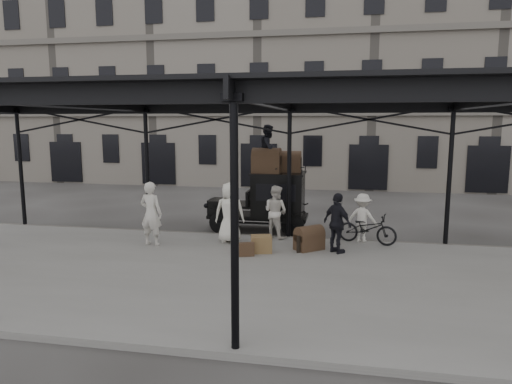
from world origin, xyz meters
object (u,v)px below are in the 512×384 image
at_px(taxi, 270,199).
at_px(porter_official, 337,223).
at_px(porter_left, 151,214).
at_px(steamer_trunk_platform, 309,240).
at_px(bicycle, 367,228).
at_px(steamer_trunk_roof_near, 267,162).

height_order(taxi, porter_official, taxi).
distance_m(porter_left, steamer_trunk_platform, 4.95).
relative_size(porter_left, bicycle, 1.09).
bearing_deg(porter_left, steamer_trunk_platform, -167.08).
bearing_deg(steamer_trunk_roof_near, steamer_trunk_platform, -53.82).
distance_m(taxi, steamer_trunk_roof_near, 1.37).
relative_size(porter_official, steamer_trunk_platform, 2.14).
relative_size(porter_left, steamer_trunk_platform, 2.41).
bearing_deg(porter_official, steamer_trunk_platform, 30.73).
height_order(taxi, steamer_trunk_platform, taxi).
distance_m(taxi, steamer_trunk_platform, 3.28).
xyz_separation_m(taxi, porter_official, (2.47, -2.94, -0.16)).
height_order(porter_left, steamer_trunk_platform, porter_left).
bearing_deg(porter_left, bicycle, -159.31).
relative_size(taxi, porter_left, 1.82).
bearing_deg(porter_official, porter_left, 45.77).
bearing_deg(porter_official, taxi, -6.03).
relative_size(taxi, porter_official, 2.04).
bearing_deg(porter_official, steamer_trunk_roof_near, -2.61).
xyz_separation_m(porter_left, steamer_trunk_roof_near, (3.17, 2.87, 1.40)).
bearing_deg(porter_official, bicycle, -82.67).
relative_size(porter_official, steamer_trunk_roof_near, 1.77).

